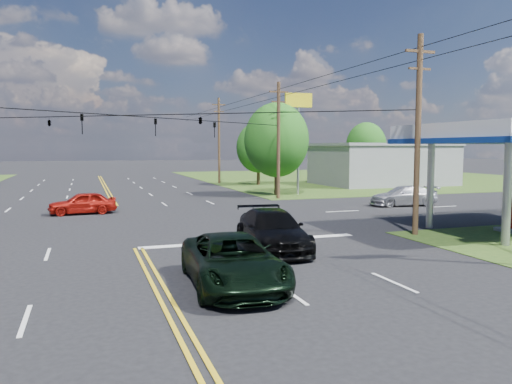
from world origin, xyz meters
name	(u,v)px	position (x,y,z in m)	size (l,w,h in m)	color
ground	(124,222)	(0.00, 12.00, 0.00)	(280.00, 280.00, 0.00)	black
grass_ne	(364,178)	(35.00, 44.00, 0.00)	(46.00, 48.00, 0.03)	#274516
stop_bar	(252,241)	(5.00, 4.00, 0.00)	(10.00, 0.50, 0.02)	silver
retail_ne	(382,165)	(30.00, 32.00, 2.20)	(14.00, 10.00, 4.40)	slate
pole_se	(418,133)	(13.00, 3.00, 4.92)	(1.60, 0.28, 9.50)	#3F261A
pole_ne	(278,139)	(13.00, 21.00, 4.92)	(1.60, 0.28, 9.50)	#3F261A
pole_right_far	(219,139)	(13.00, 40.00, 5.17)	(1.60, 0.28, 10.00)	#3F261A
span_wire_signals	(121,115)	(0.00, 12.00, 6.00)	(26.00, 18.00, 1.13)	black
power_lines	(123,62)	(0.00, 10.00, 8.60)	(26.04, 100.00, 0.64)	black
tree_right_a	(277,140)	(14.00, 24.00, 4.87)	(5.70, 5.70, 8.18)	#3F261A
tree_right_b	(258,147)	(16.50, 36.00, 4.22)	(4.94, 4.94, 7.09)	#3F261A
tree_far_r	(366,145)	(34.00, 42.00, 4.54)	(5.32, 5.32, 7.63)	#3F261A
pickup_dkgreen	(233,261)	(2.15, -2.76, 0.78)	(2.59, 5.61, 1.56)	black
suv_black	(272,230)	(5.20, 1.91, 0.82)	(2.29, 5.64, 1.64)	black
sedan_red	(82,203)	(-2.21, 16.28, 0.70)	(1.66, 4.13, 1.41)	#9D120B
sedan_far	(403,196)	(19.81, 13.53, 0.72)	(2.01, 4.95, 1.44)	#B6B6BB
polesign_ne	(298,114)	(15.96, 23.74, 7.12)	(2.48, 0.44, 8.98)	#A5A5AA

